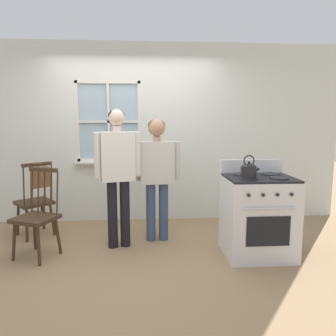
{
  "coord_description": "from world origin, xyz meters",
  "views": [
    {
      "loc": [
        0.16,
        -3.65,
        1.56
      ],
      "look_at": [
        0.43,
        0.14,
        1.0
      ],
      "focal_mm": 35.0,
      "sensor_mm": 36.0,
      "label": 1
    }
  ],
  "objects": [
    {
      "name": "person_elderly_left",
      "position": [
        -0.17,
        0.27,
        1.01
      ],
      "size": [
        0.56,
        0.29,
        1.68
      ],
      "rotation": [
        0.0,
        0.0,
        0.21
      ],
      "color": "black",
      "rests_on": "ground_plane"
    },
    {
      "name": "handbag",
      "position": [
        -1.17,
        0.56,
        0.84
      ],
      "size": [
        0.25,
        0.25,
        0.31
      ],
      "color": "brown",
      "rests_on": "chair_by_window"
    },
    {
      "name": "person_teen_center",
      "position": [
        0.31,
        0.47,
        0.97
      ],
      "size": [
        0.59,
        0.24,
        1.57
      ],
      "rotation": [
        0.0,
        0.0,
        0.05
      ],
      "color": "#384766",
      "rests_on": "ground_plane"
    },
    {
      "name": "chair_by_window",
      "position": [
        -1.32,
        0.74,
        0.46
      ],
      "size": [
        0.58,
        0.58,
        1.02
      ],
      "rotation": [
        0.0,
        0.0,
        -2.46
      ],
      "color": "#3D2819",
      "rests_on": "ground_plane"
    },
    {
      "name": "ground_plane",
      "position": [
        0.0,
        0.0,
        0.0
      ],
      "size": [
        16.0,
        16.0,
        0.0
      ],
      "primitive_type": "plane",
      "color": "#937551"
    },
    {
      "name": "potted_plant",
      "position": [
        -0.19,
        1.31,
        1.0
      ],
      "size": [
        0.12,
        0.12,
        0.23
      ],
      "color": "beige",
      "rests_on": "wall_back"
    },
    {
      "name": "chair_near_wall",
      "position": [
        -1.07,
        0.04,
        0.46
      ],
      "size": [
        0.55,
        0.54,
        1.02
      ],
      "rotation": [
        0.0,
        0.0,
        -0.42
      ],
      "color": "#3D2819",
      "rests_on": "ground_plane"
    },
    {
      "name": "kettle",
      "position": [
        1.28,
        -0.23,
        1.02
      ],
      "size": [
        0.21,
        0.17,
        0.25
      ],
      "color": "black",
      "rests_on": "stove"
    },
    {
      "name": "wall_back",
      "position": [
        0.02,
        1.4,
        1.34
      ],
      "size": [
        6.4,
        0.16,
        2.7
      ],
      "color": "silver",
      "rests_on": "ground_plane"
    },
    {
      "name": "stove",
      "position": [
        1.45,
        -0.09,
        0.47
      ],
      "size": [
        0.76,
        0.68,
        1.08
      ],
      "color": "silver",
      "rests_on": "ground_plane"
    }
  ]
}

